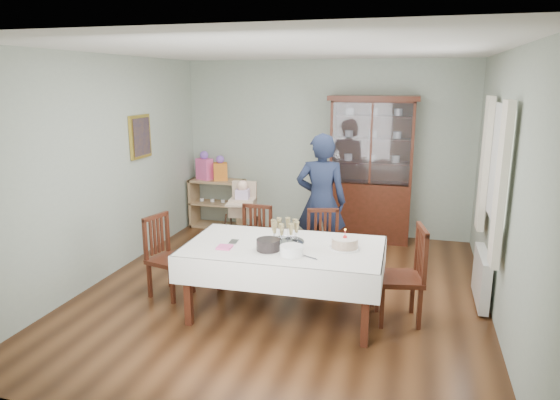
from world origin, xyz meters
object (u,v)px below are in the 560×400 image
at_px(high_chair, 243,225).
at_px(woman, 321,202).
at_px(chair_end_right, 400,293).
at_px(champagne_tray, 285,236).
at_px(birthday_cake, 345,243).
at_px(gift_bag_orange, 220,169).
at_px(gift_bag_pink, 204,167).
at_px(sideboard, 217,203).
at_px(dining_table, 284,280).
at_px(china_cabinet, 371,167).
at_px(chair_far_left, 253,257).
at_px(chair_end_left, 170,272).
at_px(chair_far_right, 323,263).

bearing_deg(high_chair, woman, -19.22).
bearing_deg(chair_end_right, champagne_tray, -96.02).
height_order(high_chair, birthday_cake, high_chair).
xyz_separation_m(chair_end_right, gift_bag_orange, (-2.99, 2.62, 0.69)).
xyz_separation_m(gift_bag_pink, gift_bag_orange, (0.28, -0.00, -0.03)).
xyz_separation_m(sideboard, gift_bag_orange, (0.08, -0.02, 0.58)).
relative_size(dining_table, gift_bag_orange, 4.97).
height_order(china_cabinet, woman, china_cabinet).
xyz_separation_m(chair_far_left, chair_end_left, (-0.75, -0.73, 0.01)).
height_order(woman, high_chair, woman).
bearing_deg(birthday_cake, high_chair, 135.32).
bearing_deg(dining_table, high_chair, 121.66).
xyz_separation_m(birthday_cake, gift_bag_orange, (-2.43, 2.74, 0.17)).
relative_size(chair_end_right, high_chair, 0.95).
relative_size(chair_end_right, birthday_cake, 3.26).
xyz_separation_m(dining_table, chair_end_left, (-1.38, 0.14, -0.11)).
height_order(china_cabinet, chair_end_right, china_cabinet).
bearing_deg(chair_end_right, sideboard, -142.35).
xyz_separation_m(chair_far_right, birthday_cake, (0.36, -0.85, 0.55)).
height_order(dining_table, chair_end_left, chair_end_left).
relative_size(chair_end_right, gift_bag_orange, 2.43).
bearing_deg(chair_end_right, high_chair, -136.08).
bearing_deg(gift_bag_pink, gift_bag_orange, -0.00).
relative_size(champagne_tray, gift_bag_orange, 0.99).
bearing_deg(gift_bag_orange, birthday_cake, -48.42).
distance_m(china_cabinet, champagne_tray, 2.82).
bearing_deg(chair_end_left, high_chair, 2.42).
bearing_deg(sideboard, woman, -34.35).
relative_size(birthday_cake, gift_bag_pink, 0.65).
bearing_deg(gift_bag_pink, woman, -31.46).
relative_size(dining_table, woman, 1.15).
distance_m(dining_table, high_chair, 2.01).
relative_size(gift_bag_pink, gift_bag_orange, 1.15).
bearing_deg(sideboard, high_chair, -52.79).
distance_m(chair_end_right, woman, 1.76).
bearing_deg(china_cabinet, birthday_cake, -89.79).
distance_m(chair_end_left, high_chair, 1.61).
bearing_deg(sideboard, chair_far_right, -41.66).
distance_m(chair_far_right, gift_bag_pink, 3.11).
bearing_deg(sideboard, dining_table, -56.06).
xyz_separation_m(chair_far_left, champagne_tray, (0.62, -0.80, 0.57)).
height_order(chair_end_left, woman, woman).
bearing_deg(chair_far_right, high_chair, 132.13).
xyz_separation_m(high_chair, gift_bag_orange, (-0.77, 1.10, 0.57)).
distance_m(chair_far_right, woman, 0.83).
relative_size(chair_end_right, gift_bag_pink, 2.11).
xyz_separation_m(birthday_cake, gift_bag_pink, (-2.71, 2.74, 0.19)).
xyz_separation_m(china_cabinet, high_chair, (-1.65, -1.10, -0.71)).
xyz_separation_m(sideboard, high_chair, (0.85, -1.12, 0.01)).
xyz_separation_m(china_cabinet, chair_end_right, (0.57, -2.62, -0.83)).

